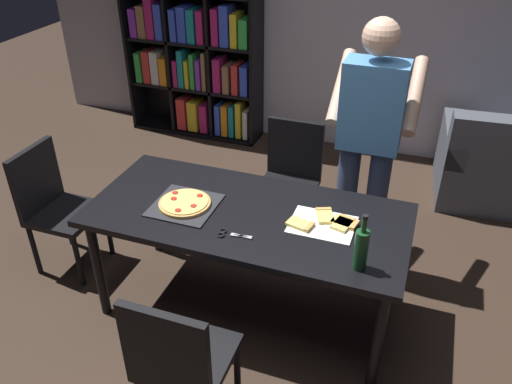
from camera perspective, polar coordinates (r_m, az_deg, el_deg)
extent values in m
plane|color=#38281E|center=(3.48, -0.85, -12.50)|extent=(12.00, 12.00, 0.00)
cube|color=#BCB7C6|center=(5.11, 9.88, 19.79)|extent=(6.40, 0.10, 2.80)
cube|color=black|center=(3.02, -0.96, -2.55)|extent=(1.86, 0.86, 0.04)
cylinder|color=black|center=(3.35, -16.96, -8.12)|extent=(0.06, 0.06, 0.71)
cylinder|color=black|center=(2.87, 13.26, -15.70)|extent=(0.06, 0.06, 0.71)
cylinder|color=black|center=(3.81, -11.14, -1.92)|extent=(0.06, 0.06, 0.71)
cylinder|color=black|center=(3.39, 14.97, -7.31)|extent=(0.06, 0.06, 0.71)
cube|color=black|center=(2.66, -7.47, -17.55)|extent=(0.42, 0.42, 0.04)
cube|color=black|center=(2.37, -10.00, -16.90)|extent=(0.42, 0.04, 0.45)
cylinder|color=black|center=(2.88, -2.08, -18.93)|extent=(0.04, 0.04, 0.41)
cylinder|color=black|center=(2.99, -8.82, -16.93)|extent=(0.04, 0.04, 0.41)
cube|color=black|center=(3.84, 3.41, 0.35)|extent=(0.42, 0.42, 0.04)
cube|color=black|center=(3.88, 4.33, 4.82)|extent=(0.42, 0.04, 0.45)
cylinder|color=black|center=(3.87, -0.03, -3.34)|extent=(0.04, 0.04, 0.41)
cylinder|color=black|center=(3.78, 5.13, -4.38)|extent=(0.04, 0.04, 0.41)
cylinder|color=black|center=(4.15, 1.65, -0.63)|extent=(0.04, 0.04, 0.41)
cylinder|color=black|center=(4.07, 6.46, -1.55)|extent=(0.04, 0.04, 0.41)
cube|color=black|center=(3.79, -20.16, -2.29)|extent=(0.42, 0.42, 0.04)
cube|color=black|center=(3.78, -23.10, 1.37)|extent=(0.04, 0.42, 0.45)
cylinder|color=black|center=(3.70, -18.97, -7.20)|extent=(0.04, 0.04, 0.41)
cylinder|color=black|center=(3.92, -15.92, -4.16)|extent=(0.04, 0.04, 0.41)
cylinder|color=black|center=(3.91, -23.20, -5.87)|extent=(0.04, 0.04, 0.41)
cylinder|color=black|center=(4.12, -20.07, -3.07)|extent=(0.04, 0.04, 0.41)
cube|color=#4C515B|center=(4.74, 20.96, 5.60)|extent=(0.22, 0.86, 0.20)
cube|color=black|center=(5.76, -13.44, 16.41)|extent=(0.03, 0.35, 1.95)
cube|color=black|center=(5.17, 0.06, 15.51)|extent=(0.03, 0.35, 1.95)
cube|color=black|center=(5.77, -6.41, 6.88)|extent=(1.40, 0.35, 0.03)
cube|color=black|center=(5.57, -6.30, 16.53)|extent=(1.40, 0.03, 1.95)
cube|color=black|center=(5.58, -6.72, 11.42)|extent=(1.34, 0.29, 0.03)
cube|color=black|center=(5.43, -7.04, 16.09)|extent=(1.34, 0.29, 0.03)
cube|color=black|center=(5.53, -9.20, 16.22)|extent=(0.03, 0.29, 1.89)
cube|color=black|center=(5.34, -4.80, 15.93)|extent=(0.03, 0.29, 1.89)
cube|color=red|center=(5.72, -7.80, 8.78)|extent=(0.10, 0.22, 0.34)
cube|color=yellow|center=(5.67, -6.62, 8.54)|extent=(0.11, 0.22, 0.32)
cube|color=#B21E66|center=(5.62, -5.41, 8.29)|extent=(0.08, 0.22, 0.30)
cube|color=blue|center=(5.56, -3.87, 8.20)|extent=(0.06, 0.22, 0.33)
cube|color=orange|center=(5.53, -3.13, 8.11)|extent=(0.07, 0.22, 0.33)
cube|color=teal|center=(5.50, -2.38, 8.04)|extent=(0.05, 0.22, 0.33)
cube|color=yellow|center=(5.46, -1.62, 8.16)|extent=(0.05, 0.22, 0.38)
cube|color=silver|center=(5.45, -0.85, 7.66)|extent=(0.05, 0.22, 0.30)
cube|color=green|center=(5.78, -12.36, 13.44)|extent=(0.06, 0.22, 0.31)
cube|color=red|center=(5.73, -11.52, 13.51)|extent=(0.08, 0.22, 0.34)
cube|color=silver|center=(5.68, -10.65, 13.46)|extent=(0.09, 0.22, 0.34)
cube|color=orange|center=(5.64, -9.75, 13.14)|extent=(0.08, 0.22, 0.29)
cube|color=#B21E66|center=(5.58, -8.44, 12.98)|extent=(0.05, 0.22, 0.28)
cube|color=teal|center=(5.53, -7.87, 13.46)|extent=(0.06, 0.22, 0.39)
cube|color=yellow|center=(5.52, -7.22, 12.93)|extent=(0.04, 0.22, 0.29)
cube|color=green|center=(5.48, -6.63, 13.23)|extent=(0.04, 0.22, 0.36)
cube|color=purple|center=(5.46, -5.98, 12.91)|extent=(0.05, 0.22, 0.31)
cube|color=olive|center=(5.42, -5.37, 13.25)|extent=(0.04, 0.22, 0.39)
cube|color=#B21E66|center=(5.38, -3.96, 12.87)|extent=(0.08, 0.22, 0.34)
cube|color=olive|center=(5.35, -2.97, 12.47)|extent=(0.07, 0.22, 0.28)
cube|color=red|center=(5.31, -1.99, 12.47)|extent=(0.06, 0.22, 0.30)
cube|color=blue|center=(5.28, -0.99, 12.32)|extent=(0.08, 0.22, 0.30)
cube|color=purple|center=(5.66, -12.91, 17.84)|extent=(0.08, 0.22, 0.28)
cube|color=olive|center=(5.61, -12.04, 17.98)|extent=(0.08, 0.22, 0.32)
cube|color=#B21E66|center=(5.55, -11.18, 18.32)|extent=(0.08, 0.22, 0.39)
cube|color=blue|center=(5.51, -10.24, 18.07)|extent=(0.08, 0.22, 0.34)
cube|color=blue|center=(5.44, -8.70, 17.83)|extent=(0.07, 0.22, 0.31)
cube|color=blue|center=(5.39, -7.75, 17.95)|extent=(0.09, 0.22, 0.34)
cube|color=teal|center=(5.35, -6.77, 17.81)|extent=(0.08, 0.22, 0.32)
cube|color=#B21E66|center=(5.31, -5.79, 17.74)|extent=(0.07, 0.22, 0.32)
cube|color=#B21E66|center=(5.24, -4.16, 17.79)|extent=(0.07, 0.22, 0.35)
cube|color=blue|center=(5.20, -3.14, 17.90)|extent=(0.09, 0.22, 0.38)
cube|color=yellow|center=(5.17, -2.09, 17.47)|extent=(0.07, 0.22, 0.31)
cube|color=green|center=(5.15, -1.04, 17.16)|extent=(0.09, 0.22, 0.27)
cylinder|color=#38476B|center=(3.59, 12.90, -2.09)|extent=(0.14, 0.14, 0.95)
cylinder|color=#38476B|center=(3.61, 9.78, -1.51)|extent=(0.14, 0.14, 0.95)
cube|color=#4C8CD1|center=(3.25, 12.72, 9.26)|extent=(0.38, 0.22, 0.55)
sphere|color=#E0B293|center=(3.12, 13.65, 16.28)|extent=(0.22, 0.22, 0.22)
cylinder|color=#E0B293|center=(3.40, 17.12, 10.10)|extent=(0.09, 0.50, 0.39)
cylinder|color=#E0B293|center=(3.44, 9.41, 11.36)|extent=(0.09, 0.50, 0.39)
cube|color=#2D2D33|center=(3.08, -7.83, -1.46)|extent=(0.37, 0.37, 0.01)
cylinder|color=tan|center=(3.08, -7.85, -1.24)|extent=(0.31, 0.31, 0.02)
cylinder|color=#EACC6B|center=(3.07, -7.87, -1.06)|extent=(0.28, 0.28, 0.01)
cylinder|color=#B22819|center=(3.16, -8.86, -0.04)|extent=(0.04, 0.04, 0.00)
cylinder|color=#B22819|center=(2.99, -8.58, -2.00)|extent=(0.04, 0.04, 0.00)
cylinder|color=#B22819|center=(3.10, -9.04, -0.72)|extent=(0.04, 0.04, 0.00)
cylinder|color=#B22819|center=(3.02, -6.89, -1.52)|extent=(0.04, 0.04, 0.00)
cylinder|color=#B22819|center=(3.11, -6.21, -0.38)|extent=(0.04, 0.04, 0.00)
cube|color=white|center=(2.92, 7.30, -3.61)|extent=(0.36, 0.28, 0.01)
cube|color=#EACC6B|center=(2.93, 9.73, -3.31)|extent=(0.16, 0.12, 0.02)
cube|color=tan|center=(2.91, 10.81, -3.63)|extent=(0.04, 0.09, 0.02)
cube|color=#EACC6B|center=(2.88, 4.85, -3.53)|extent=(0.16, 0.12, 0.02)
cube|color=tan|center=(2.86, 5.90, -3.88)|extent=(0.04, 0.09, 0.02)
cube|color=#EACC6B|center=(2.96, 7.61, -2.64)|extent=(0.14, 0.16, 0.02)
cube|color=tan|center=(3.01, 7.44, -1.96)|extent=(0.09, 0.06, 0.02)
cube|color=#EACC6B|center=(2.92, 9.53, -3.47)|extent=(0.12, 0.16, 0.02)
cube|color=tan|center=(2.96, 10.03, -2.87)|extent=(0.09, 0.05, 0.02)
cylinder|color=#194723|center=(2.59, 11.47, -6.29)|extent=(0.07, 0.07, 0.22)
cylinder|color=#194723|center=(2.51, 11.84, -3.59)|extent=(0.03, 0.03, 0.08)
cylinder|color=black|center=(2.48, 11.96, -2.69)|extent=(0.03, 0.03, 0.02)
cube|color=silver|center=(2.81, -1.63, -4.87)|extent=(0.12, 0.03, 0.01)
cube|color=silver|center=(2.81, -1.63, -4.87)|extent=(0.12, 0.02, 0.01)
torus|color=black|center=(2.85, -3.64, -4.28)|extent=(0.05, 0.05, 0.01)
torus|color=black|center=(2.82, -3.90, -4.74)|extent=(0.05, 0.05, 0.01)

